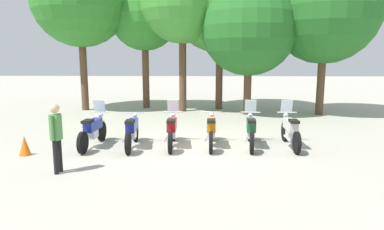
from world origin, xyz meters
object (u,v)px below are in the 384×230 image
traffic_cone (25,146)px  tree_2 (182,1)px  motorcycle_4 (251,130)px  tree_5 (325,9)px  tree_3 (220,0)px  tree_4 (249,27)px  motorcycle_1 (132,131)px  motorcycle_3 (211,130)px  motorcycle_5 (290,130)px  person_0 (56,133)px  motorcycle_0 (93,130)px  tree_1 (144,16)px  motorcycle_2 (172,130)px

traffic_cone → tree_2: bearing=63.7°
motorcycle_4 → tree_5: tree_5 is taller
tree_3 → tree_4: size_ratio=1.29×
motorcycle_1 → motorcycle_3: 2.41m
tree_2 → tree_3: (1.86, 0.79, 0.12)m
tree_3 → tree_5: bearing=-18.8°
motorcycle_5 → traffic_cone: 7.71m
motorcycle_5 → person_0: person_0 is taller
motorcycle_3 → tree_3: (0.63, 7.74, 5.02)m
tree_2 → tree_4: bearing=-16.2°
tree_2 → traffic_cone: 10.37m
motorcycle_1 → motorcycle_5: size_ratio=1.00×
motorcycle_0 → tree_3: 10.25m
tree_5 → traffic_cone: size_ratio=13.37×
tree_4 → tree_2: bearing=163.8°
motorcycle_5 → tree_5: size_ratio=0.30×
person_0 → tree_4: bearing=-114.0°
motorcycle_0 → tree_1: tree_1 is taller
person_0 → traffic_cone: person_0 is taller
person_0 → tree_5: (9.03, 8.72, 3.90)m
tree_4 → traffic_cone: bearing=-134.8°
motorcycle_4 → traffic_cone: motorcycle_4 is taller
tree_2 → traffic_cone: size_ratio=13.64×
motorcycle_4 → tree_1: bearing=34.5°
motorcycle_0 → motorcycle_4: size_ratio=1.00×
tree_4 → tree_3: bearing=126.6°
motorcycle_5 → tree_3: size_ratio=0.27×
tree_1 → tree_5: (8.62, -2.03, 0.04)m
tree_4 → traffic_cone: tree_4 is taller
motorcycle_2 → motorcycle_1: bearing=95.4°
tree_4 → tree_1: bearing=157.7°
tree_3 → motorcycle_3: bearing=-94.7°
tree_3 → motorcycle_2: bearing=-103.3°
motorcycle_1 → person_0: size_ratio=1.33×
person_0 → tree_2: size_ratio=0.22×
motorcycle_4 → tree_3: (-0.57, 7.74, 5.00)m
tree_1 → tree_3: tree_3 is taller
motorcycle_0 → tree_1: size_ratio=0.33×
motorcycle_3 → motorcycle_5: 2.40m
motorcycle_4 → person_0: (-4.88, -2.59, 0.44)m
motorcycle_2 → tree_2: 8.52m
motorcycle_0 → tree_5: tree_5 is taller
motorcycle_1 → tree_3: size_ratio=0.27×
tree_1 → tree_2: tree_2 is taller
tree_4 → tree_5: size_ratio=0.86×
person_0 → tree_2: tree_2 is taller
motorcycle_3 → tree_1: bearing=24.2°
motorcycle_0 → tree_2: tree_2 is taller
traffic_cone → motorcycle_5: bearing=8.5°
motorcycle_1 → motorcycle_3: bearing=-89.1°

